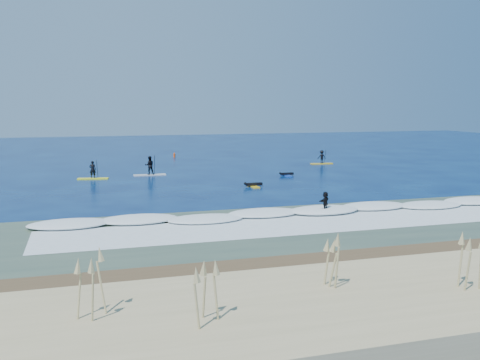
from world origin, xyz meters
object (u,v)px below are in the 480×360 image
object	(u,v)px
sup_paddler_left	(93,173)
prone_paddler_far	(286,174)
sup_paddler_center	(150,167)
prone_paddler_near	(253,185)
marker_buoy	(174,155)
sup_paddler_right	(322,158)
wave_surfer	(325,203)

from	to	relation	value
sup_paddler_left	prone_paddler_far	distance (m)	18.79
sup_paddler_left	sup_paddler_center	distance (m)	5.63
sup_paddler_left	prone_paddler_near	xyz separation A→B (m)	(13.19, -8.83, -0.48)
sup_paddler_center	marker_buoy	bearing A→B (deg)	72.98
sup_paddler_center	sup_paddler_right	bearing A→B (deg)	12.20
prone_paddler_near	marker_buoy	distance (m)	27.47
sup_paddler_center	sup_paddler_right	distance (m)	21.35
sup_paddler_right	marker_buoy	bearing A→B (deg)	143.13
sup_paddler_right	prone_paddler_near	distance (m)	19.51
sup_paddler_left	sup_paddler_center	world-z (taller)	sup_paddler_center
wave_surfer	sup_paddler_center	bearing A→B (deg)	72.45
sup_paddler_center	prone_paddler_near	world-z (taller)	sup_paddler_center
prone_paddler_near	prone_paddler_far	bearing A→B (deg)	-45.15
prone_paddler_far	sup_paddler_center	bearing A→B (deg)	70.29
sup_paddler_right	prone_paddler_near	xyz separation A→B (m)	(-13.23, -14.32, -0.59)
prone_paddler_far	marker_buoy	bearing A→B (deg)	17.36
prone_paddler_far	marker_buoy	xyz separation A→B (m)	(-7.56, 21.65, 0.17)
prone_paddler_far	marker_buoy	size ratio (longest dim) A/B	2.75
sup_paddler_center	wave_surfer	distance (m)	23.94
prone_paddler_far	wave_surfer	bearing A→B (deg)	164.35
sup_paddler_center	prone_paddler_far	distance (m)	13.68
sup_paddler_left	sup_paddler_center	bearing A→B (deg)	21.01
sup_paddler_right	wave_surfer	xyz separation A→B (m)	(-12.34, -26.76, 0.04)
wave_surfer	marker_buoy	bearing A→B (deg)	55.97
sup_paddler_left	wave_surfer	bearing A→B (deg)	-46.64
sup_paddler_left	prone_paddler_near	distance (m)	15.88
wave_surfer	marker_buoy	xyz separation A→B (m)	(-3.11, 39.82, -0.47)
sup_paddler_left	marker_buoy	size ratio (longest dim) A/B	4.22
prone_paddler_far	sup_paddler_right	bearing A→B (deg)	-44.47
sup_paddler_left	prone_paddler_near	size ratio (longest dim) A/B	1.39
prone_paddler_far	marker_buoy	distance (m)	22.93
sup_paddler_left	prone_paddler_far	world-z (taller)	sup_paddler_left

